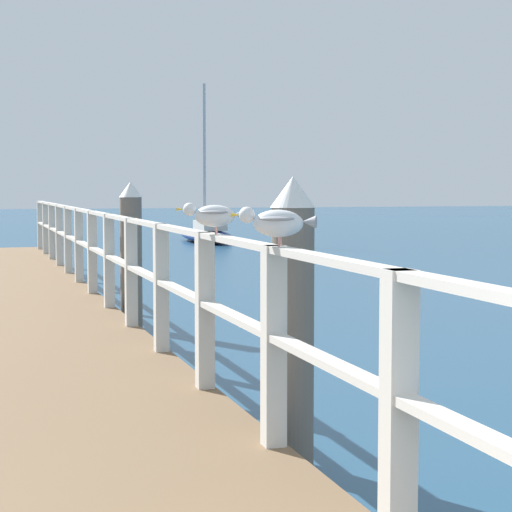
{
  "coord_description": "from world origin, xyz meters",
  "views": [
    {
      "loc": [
        -0.43,
        -1.01,
        1.83
      ],
      "look_at": [
        3.42,
        11.77,
        0.87
      ],
      "focal_mm": 67.29,
      "sensor_mm": 36.0,
      "label": 1
    }
  ],
  "objects_px": {
    "dock_piling_near": "(293,322)",
    "seagull_background": "(213,215)",
    "dock_piling_far": "(131,255)",
    "seagull_foreground": "(277,222)",
    "boat_2": "(207,233)"
  },
  "relations": [
    {
      "from": "dock_piling_near",
      "to": "seagull_background",
      "type": "relative_size",
      "value": 4.19
    },
    {
      "from": "dock_piling_far",
      "to": "seagull_background",
      "type": "distance_m",
      "value": 5.88
    },
    {
      "from": "seagull_foreground",
      "to": "dock_piling_near",
      "type": "bearing_deg",
      "value": 5.32
    },
    {
      "from": "seagull_background",
      "to": "boat_2",
      "type": "bearing_deg",
      "value": 10.24
    },
    {
      "from": "seagull_background",
      "to": "boat_2",
      "type": "height_order",
      "value": "boat_2"
    },
    {
      "from": "dock_piling_near",
      "to": "seagull_foreground",
      "type": "bearing_deg",
      "value": -114.38
    },
    {
      "from": "seagull_foreground",
      "to": "seagull_background",
      "type": "bearing_deg",
      "value": 29.72
    },
    {
      "from": "seagull_foreground",
      "to": "boat_2",
      "type": "xyz_separation_m",
      "value": [
        5.98,
        25.87,
        -1.34
      ]
    },
    {
      "from": "dock_piling_far",
      "to": "seagull_background",
      "type": "relative_size",
      "value": 4.19
    },
    {
      "from": "seagull_background",
      "to": "boat_2",
      "type": "distance_m",
      "value": 25.23
    },
    {
      "from": "seagull_foreground",
      "to": "seagull_background",
      "type": "xyz_separation_m",
      "value": [
        -0.0,
        1.4,
        0.0
      ]
    },
    {
      "from": "dock_piling_far",
      "to": "boat_2",
      "type": "height_order",
      "value": "boat_2"
    },
    {
      "from": "seagull_foreground",
      "to": "boat_2",
      "type": "distance_m",
      "value": 26.59
    },
    {
      "from": "dock_piling_far",
      "to": "seagull_background",
      "type": "bearing_deg",
      "value": -93.81
    },
    {
      "from": "seagull_foreground",
      "to": "boat_2",
      "type": "bearing_deg",
      "value": 16.69
    }
  ]
}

